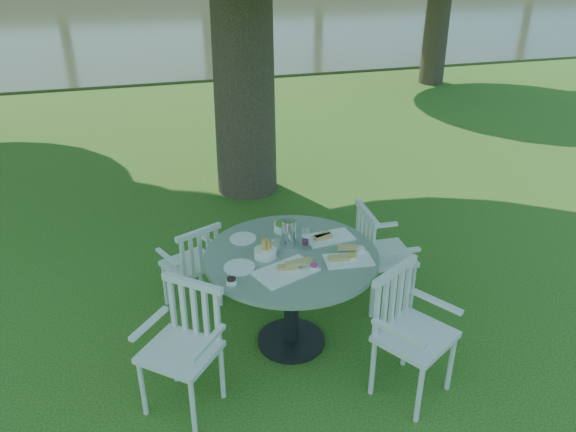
% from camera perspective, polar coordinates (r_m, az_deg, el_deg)
% --- Properties ---
extents(ground, '(140.00, 140.00, 0.00)m').
position_cam_1_polar(ground, '(5.18, 0.61, -9.39)').
color(ground, '#1D440E').
rests_on(ground, ground).
extents(table, '(1.35, 1.35, 0.85)m').
position_cam_1_polar(table, '(4.41, 0.34, -5.83)').
color(table, black).
rests_on(table, ground).
extents(chair_ne, '(0.47, 0.50, 0.95)m').
position_cam_1_polar(chair_ne, '(5.03, 8.95, -3.36)').
color(chair_ne, silver).
rests_on(chair_ne, ground).
extents(chair_nw, '(0.56, 0.54, 0.85)m').
position_cam_1_polar(chair_nw, '(4.97, -9.42, -4.60)').
color(chair_nw, silver).
rests_on(chair_nw, ground).
extents(chair_sw, '(0.65, 0.65, 0.94)m').
position_cam_1_polar(chair_sw, '(4.05, -10.23, -11.92)').
color(chair_sw, silver).
rests_on(chair_sw, ground).
extents(chair_se, '(0.66, 0.65, 0.98)m').
position_cam_1_polar(chair_se, '(4.15, 11.77, -10.55)').
color(chair_se, silver).
rests_on(chair_se, ground).
extents(tableware, '(1.13, 0.92, 0.23)m').
position_cam_1_polar(tableware, '(4.34, 0.26, -3.09)').
color(tableware, white).
rests_on(tableware, table).
extents(river, '(100.00, 28.00, 0.12)m').
position_cam_1_polar(river, '(27.22, -14.04, 19.48)').
color(river, '#333922').
rests_on(river, ground).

